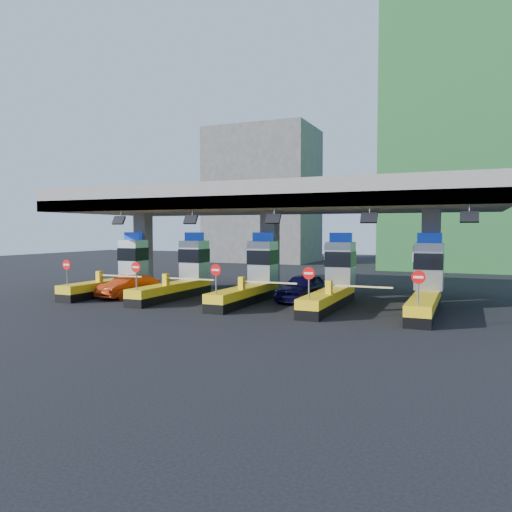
% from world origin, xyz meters
% --- Properties ---
extents(ground, '(120.00, 120.00, 0.00)m').
position_xyz_m(ground, '(0.00, 0.00, 0.00)').
color(ground, black).
rests_on(ground, ground).
extents(toll_canopy, '(28.00, 12.09, 7.00)m').
position_xyz_m(toll_canopy, '(0.00, 2.87, 6.13)').
color(toll_canopy, slate).
rests_on(toll_canopy, ground).
extents(toll_lane_far_left, '(4.43, 8.00, 4.16)m').
position_xyz_m(toll_lane_far_left, '(-10.00, 0.28, 1.40)').
color(toll_lane_far_left, black).
rests_on(toll_lane_far_left, ground).
extents(toll_lane_left, '(4.43, 8.00, 4.16)m').
position_xyz_m(toll_lane_left, '(-5.00, 0.28, 1.40)').
color(toll_lane_left, black).
rests_on(toll_lane_left, ground).
extents(toll_lane_center, '(4.43, 8.00, 4.16)m').
position_xyz_m(toll_lane_center, '(0.00, 0.28, 1.40)').
color(toll_lane_center, black).
rests_on(toll_lane_center, ground).
extents(toll_lane_right, '(4.43, 8.00, 4.16)m').
position_xyz_m(toll_lane_right, '(5.00, 0.28, 1.40)').
color(toll_lane_right, black).
rests_on(toll_lane_right, ground).
extents(toll_lane_far_right, '(4.43, 8.00, 4.16)m').
position_xyz_m(toll_lane_far_right, '(10.00, 0.28, 1.40)').
color(toll_lane_far_right, black).
rests_on(toll_lane_far_right, ground).
extents(bg_building_scaffold, '(18.00, 12.00, 28.00)m').
position_xyz_m(bg_building_scaffold, '(12.00, 32.00, 14.00)').
color(bg_building_scaffold, '#1E5926').
rests_on(bg_building_scaffold, ground).
extents(bg_building_concrete, '(14.00, 10.00, 18.00)m').
position_xyz_m(bg_building_concrete, '(-14.00, 36.00, 9.00)').
color(bg_building_concrete, '#4C4C49').
rests_on(bg_building_concrete, ground).
extents(van, '(2.49, 5.04, 1.65)m').
position_xyz_m(van, '(2.80, 1.40, 0.83)').
color(van, black).
rests_on(van, ground).
extents(red_car, '(2.10, 4.50, 1.43)m').
position_xyz_m(red_car, '(-8.06, -1.37, 0.71)').
color(red_car, '#A32C0C').
rests_on(red_car, ground).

